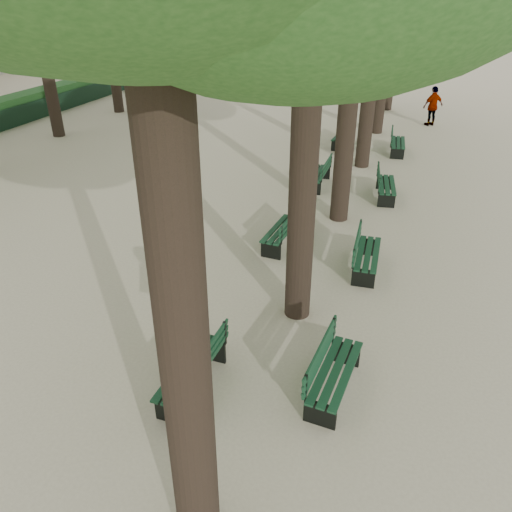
% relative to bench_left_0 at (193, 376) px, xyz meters
% --- Properties ---
extents(ground, '(120.00, 120.00, 0.00)m').
position_rel_bench_left_0_xyz_m(ground, '(-0.37, -0.30, -0.27)').
color(ground, beige).
rests_on(ground, ground).
extents(bench_left_0, '(0.63, 1.82, 0.92)m').
position_rel_bench_left_0_xyz_m(bench_left_0, '(0.00, 0.00, 0.00)').
color(bench_left_0, black).
rests_on(bench_left_0, ground).
extents(bench_left_1, '(0.71, 1.84, 0.92)m').
position_rel_bench_left_0_xyz_m(bench_left_1, '(-0.00, 5.57, 0.00)').
color(bench_left_1, black).
rests_on(bench_left_1, ground).
extents(bench_left_2, '(0.57, 1.80, 0.92)m').
position_rel_bench_left_0_xyz_m(bench_left_2, '(0.00, 10.11, 0.00)').
color(bench_left_2, black).
rests_on(bench_left_2, ground).
extents(bench_left_3, '(0.72, 1.84, 0.92)m').
position_rel_bench_left_0_xyz_m(bench_left_3, '(-0.00, 15.03, 0.00)').
color(bench_left_3, black).
rests_on(bench_left_3, ground).
extents(bench_right_0, '(0.73, 1.84, 0.92)m').
position_rel_bench_left_0_xyz_m(bench_right_0, '(2.27, 0.66, 0.00)').
color(bench_right_0, black).
rests_on(bench_right_0, ground).
extents(bench_right_1, '(0.65, 1.82, 0.92)m').
position_rel_bench_left_0_xyz_m(bench_right_1, '(2.27, 4.94, 0.00)').
color(bench_right_1, black).
rests_on(bench_right_1, ground).
extents(bench_right_2, '(0.80, 1.86, 0.92)m').
position_rel_bench_left_0_xyz_m(bench_right_2, '(2.27, 9.74, 0.00)').
color(bench_right_2, black).
rests_on(bench_right_2, ground).
extents(bench_right_3, '(0.71, 1.84, 0.92)m').
position_rel_bench_left_0_xyz_m(bench_right_3, '(2.27, 14.75, 0.00)').
color(bench_right_3, black).
rests_on(bench_right_3, ground).
extents(man_with_map, '(0.71, 0.84, 1.93)m').
position_rel_bench_left_0_xyz_m(man_with_map, '(-0.30, 0.65, 0.69)').
color(man_with_map, black).
rests_on(man_with_map, ground).
extents(pedestrian_d, '(0.65, 0.95, 1.79)m').
position_rel_bench_left_0_xyz_m(pedestrian_d, '(-0.74, 24.38, 0.62)').
color(pedestrian_d, '#262628').
rests_on(pedestrian_d, ground).
extents(pedestrian_a, '(0.74, 0.92, 1.76)m').
position_rel_bench_left_0_xyz_m(pedestrian_a, '(-2.54, 24.05, 0.61)').
color(pedestrian_a, '#262628').
rests_on(pedestrian_a, ground).
extents(pedestrian_e, '(1.13, 1.41, 1.61)m').
position_rel_bench_left_0_xyz_m(pedestrian_e, '(-5.40, 22.96, 0.53)').
color(pedestrian_e, '#262628').
rests_on(pedestrian_e, ground).
extents(pedestrian_c, '(1.06, 0.95, 1.82)m').
position_rel_bench_left_0_xyz_m(pedestrian_c, '(3.45, 19.84, 0.64)').
color(pedestrian_c, '#262628').
rests_on(pedestrian_c, ground).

